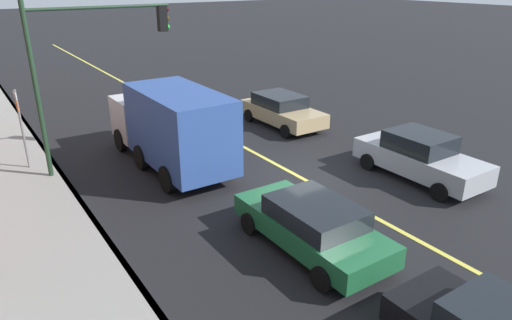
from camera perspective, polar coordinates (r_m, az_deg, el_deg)
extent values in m
plane|color=black|center=(16.26, 5.88, -2.38)|extent=(200.00, 200.00, 0.00)
cube|color=gray|center=(13.14, -24.59, -10.34)|extent=(80.00, 3.21, 0.15)
cube|color=slate|center=(13.36, -18.15, -8.80)|extent=(80.00, 0.16, 0.15)
cube|color=#D8CC4C|center=(16.26, 5.89, -2.36)|extent=(80.00, 0.16, 0.01)
cube|color=#1E6038|center=(12.12, 6.72, -8.29)|extent=(4.53, 1.83, 0.57)
cube|color=black|center=(11.77, 7.31, -6.36)|extent=(2.34, 1.68, 0.49)
cylinder|color=black|center=(12.83, -0.77, -7.77)|extent=(0.60, 0.22, 0.60)
cylinder|color=black|center=(13.77, 5.52, -5.69)|extent=(0.60, 0.22, 0.60)
cylinder|color=black|center=(10.84, 8.15, -14.19)|extent=(0.60, 0.22, 0.60)
cylinder|color=black|center=(11.93, 14.73, -11.05)|extent=(0.60, 0.22, 0.60)
cube|color=#A8AAB2|center=(17.02, 19.43, -0.06)|extent=(4.59, 1.82, 0.71)
cube|color=black|center=(16.86, 19.42, 2.12)|extent=(2.03, 1.67, 0.60)
cylinder|color=black|center=(17.09, 25.09, -2.11)|extent=(0.60, 0.22, 0.60)
cylinder|color=black|center=(15.68, 21.61, -3.64)|extent=(0.60, 0.22, 0.60)
cylinder|color=black|center=(18.66, 17.33, 0.94)|extent=(0.60, 0.22, 0.60)
cylinder|color=black|center=(17.38, 13.58, -0.20)|extent=(0.60, 0.22, 0.60)
cylinder|color=black|center=(10.85, 24.29, -16.15)|extent=(0.60, 0.22, 0.60)
cube|color=tan|center=(21.78, 3.29, 5.74)|extent=(4.43, 1.86, 0.63)
cube|color=black|center=(21.83, 2.91, 7.36)|extent=(2.29, 1.71, 0.53)
cylinder|color=black|center=(21.34, 7.59, 4.36)|extent=(0.60, 0.22, 0.60)
cylinder|color=black|center=(20.23, 3.69, 3.53)|extent=(0.60, 0.22, 0.60)
cylinder|color=black|center=(23.51, 2.90, 6.17)|extent=(0.60, 0.22, 0.60)
cylinder|color=black|center=(22.52, -0.83, 5.48)|extent=(0.60, 0.22, 0.60)
cube|color=silver|center=(19.51, -13.52, 5.24)|extent=(1.88, 2.23, 1.63)
cube|color=#2D4C93|center=(16.33, -9.30, 3.99)|extent=(4.68, 2.23, 2.53)
cylinder|color=black|center=(19.43, -16.22, 2.37)|extent=(0.90, 0.28, 0.90)
cylinder|color=black|center=(20.11, -10.50, 3.54)|extent=(0.90, 0.28, 0.90)
cylinder|color=black|center=(15.37, -10.75, -2.31)|extent=(0.90, 0.28, 0.90)
cylinder|color=black|center=(16.23, -3.88, -0.63)|extent=(0.90, 0.28, 0.90)
cylinder|color=black|center=(17.40, -13.85, 0.35)|extent=(0.90, 0.28, 0.90)
cylinder|color=black|center=(18.16, -7.60, 1.72)|extent=(0.90, 0.28, 0.90)
cylinder|color=#1E3823|center=(16.80, -25.20, 7.11)|extent=(0.16, 0.16, 5.91)
cylinder|color=#1E3823|center=(16.92, -18.48, 17.31)|extent=(0.10, 4.76, 0.10)
cube|color=black|center=(17.66, -11.42, 16.64)|extent=(0.28, 0.30, 0.90)
sphere|color=#360605|center=(17.71, -10.94, 17.66)|extent=(0.18, 0.18, 0.18)
sphere|color=#392905|center=(17.73, -10.86, 16.70)|extent=(0.18, 0.18, 0.18)
sphere|color=green|center=(17.76, -10.79, 15.74)|extent=(0.18, 0.18, 0.18)
cylinder|color=slate|center=(18.28, -26.67, 3.13)|extent=(0.08, 0.08, 3.00)
cube|color=white|center=(17.96, -27.43, 7.04)|extent=(0.60, 0.02, 0.20)
cube|color=#DB5919|center=(18.04, -27.24, 5.97)|extent=(0.44, 0.02, 0.28)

